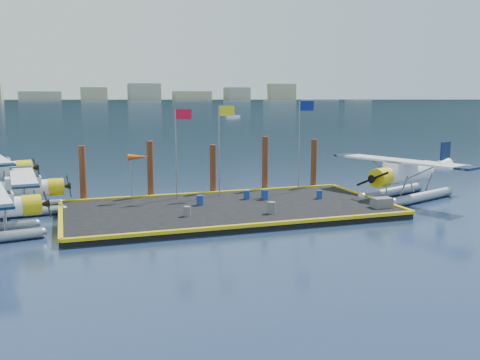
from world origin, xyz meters
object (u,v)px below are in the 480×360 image
at_px(seaplane_b, 17,192).
at_px(flagpole_red, 179,139).
at_px(drum_1, 272,208).
at_px(piling_3, 265,165).
at_px(seaplane_d, 404,177).
at_px(piling_4, 314,165).
at_px(piling_2, 213,171).
at_px(drum_2, 265,195).
at_px(crate, 382,202).
at_px(piling_1, 150,171).
at_px(drum_4, 319,194).
at_px(drum_0, 200,200).
at_px(drum_5, 247,195).
at_px(flagpole_blue, 302,132).
at_px(piling_0, 83,176).
at_px(flagpole_yellow, 222,136).
at_px(windsock, 138,158).
at_px(drum_3, 187,211).

xyz_separation_m(seaplane_b, flagpole_red, (10.18, -0.05, 3.00)).
xyz_separation_m(drum_1, piling_3, (2.67, 8.01, 1.40)).
xyz_separation_m(seaplane_d, piling_4, (-4.47, 5.16, 0.34)).
xyz_separation_m(piling_2, piling_4, (8.00, 0.00, 0.10)).
bearing_deg(drum_2, crate, -37.75).
bearing_deg(piling_1, flagpole_red, -43.15).
relative_size(drum_4, piling_4, 0.14).
relative_size(crate, piling_4, 0.30).
xyz_separation_m(drum_0, drum_5, (3.46, 0.94, -0.02)).
bearing_deg(flagpole_blue, piling_0, 173.99).
relative_size(flagpole_red, flagpole_yellow, 0.97).
xyz_separation_m(seaplane_d, drum_1, (-11.13, -2.85, -0.91)).
bearing_deg(crate, piling_4, 93.28).
bearing_deg(windsock, drum_1, -43.07).
xyz_separation_m(drum_2, drum_5, (-1.09, 0.55, -0.04)).
bearing_deg(drum_4, piling_2, 142.35).
height_order(seaplane_d, piling_2, seaplane_d).
distance_m(crate, piling_4, 8.67).
bearing_deg(drum_5, seaplane_d, -9.20).
bearing_deg(piling_1, drum_3, -82.51).
xyz_separation_m(drum_1, piling_2, (-1.33, 8.01, 1.15)).
distance_m(seaplane_b, windsock, 7.67).
height_order(drum_4, piling_4, piling_4).
relative_size(drum_3, piling_1, 0.14).
bearing_deg(crate, seaplane_d, 40.54).
relative_size(drum_3, drum_5, 0.97).
xyz_separation_m(drum_3, piling_1, (-0.94, 7.17, 1.41)).
height_order(drum_2, piling_2, piling_2).
xyz_separation_m(seaplane_d, windsock, (-17.99, 3.56, 1.57)).
bearing_deg(drum_1, drum_4, 34.41).
height_order(seaplane_d, drum_0, seaplane_d).
height_order(windsock, piling_1, piling_1).
height_order(seaplane_d, drum_5, seaplane_d).
bearing_deg(flagpole_red, seaplane_d, -13.13).
height_order(drum_0, piling_3, piling_3).
relative_size(drum_2, drum_3, 1.16).
xyz_separation_m(drum_4, flagpole_yellow, (-5.93, 3.13, 3.83)).
xyz_separation_m(seaplane_b, windsock, (7.45, -0.05, 1.83)).
bearing_deg(piling_4, seaplane_d, -49.11).
relative_size(seaplane_d, drum_4, 18.64).
bearing_deg(piling_1, seaplane_d, -16.91).
relative_size(piling_3, piling_4, 1.07).
relative_size(drum_2, crate, 0.56).
relative_size(drum_5, flagpole_blue, 0.09).
bearing_deg(drum_0, crate, -21.95).
bearing_deg(drum_4, drum_2, 167.36).
bearing_deg(drum_5, drum_3, -142.48).
bearing_deg(drum_1, windsock, 136.93).
distance_m(drum_0, flagpole_red, 4.62).
relative_size(drum_1, flagpole_blue, 0.11).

